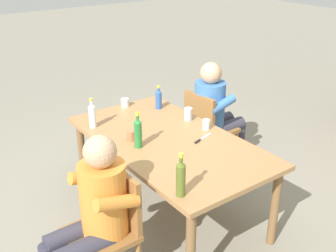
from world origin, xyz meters
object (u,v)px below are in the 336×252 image
Objects in this scene: chair_far_left at (207,126)px; cup_white at (125,103)px; cup_glass at (206,124)px; bottle_olive at (181,178)px; person_in_plaid_shirt at (94,210)px; bottle_green at (138,132)px; chair_near_right at (110,224)px; person_in_white_shirt at (215,109)px; backpack_by_near_side at (103,136)px; table_knife at (202,139)px; bottle_clear at (92,115)px; bottle_blue at (159,99)px; dining_table at (168,147)px; cup_steel at (188,114)px; cup_terracotta at (131,136)px.

chair_far_left is 10.37× the size of cup_white.
cup_white is (-0.90, -0.31, -0.00)m from cup_glass.
chair_far_left is 1.73m from bottle_olive.
chair_far_left reaches higher than cup_glass.
person_in_plaid_shirt reaches higher than chair_far_left.
cup_glass is at bearing 84.46° from bottle_green.
chair_near_right is 0.74× the size of person_in_white_shirt.
chair_far_left and chair_near_right have the same top height.
person_in_white_shirt reaches higher than backpack_by_near_side.
bottle_green is 1.29× the size of table_knife.
bottle_clear is 1.07m from backpack_by_near_side.
chair_near_right is 3.67× the size of bottle_blue.
table_knife is at bearing 101.90° from person_in_plaid_shirt.
backpack_by_near_side is (-0.91, -0.88, -0.42)m from person_in_white_shirt.
person_in_white_shirt is 1.00× the size of person_in_plaid_shirt.
dining_table is 0.46m from cup_steel.
cup_terracotta is 1.33m from backpack_by_near_side.
dining_table is 1.58× the size of person_in_plaid_shirt.
bottle_blue is at bearing 22.12° from backpack_by_near_side.
bottle_green reaches higher than dining_table.
dining_table is 0.74m from bottle_clear.
backpack_by_near_side is (-2.06, 0.47, -0.65)m from bottle_olive.
cup_glass is (-0.38, 1.20, 0.30)m from chair_near_right.
cup_glass reaches higher than dining_table.
cup_steel is (-0.25, -0.00, 0.01)m from cup_glass.
cup_steel is (0.20, -0.42, 0.32)m from chair_far_left.
person_in_white_shirt is 2.46× the size of backpack_by_near_side.
bottle_olive is at bearing -12.77° from backpack_by_near_side.
cup_steel is at bearing 115.77° from person_in_plaid_shirt.
cup_glass is 1.06× the size of cup_terracotta.
bottle_green is at bearing -74.31° from cup_steel.
cup_white is at bearing -117.39° from person_in_white_shirt.
cup_white is 1.04m from table_knife.
chair_far_left is 1.22m from bottle_green.
table_knife is at bearing -7.44° from bottle_blue.
cup_terracotta is (0.43, 0.14, -0.08)m from bottle_clear.
dining_table is 0.72m from bottle_blue.
chair_far_left is 0.87m from table_knife.
bottle_olive reaches higher than cup_white.
cup_steel reaches higher than table_knife.
person_in_plaid_shirt reaches higher than bottle_clear.
cup_glass is 0.95m from cup_white.
bottle_green is at bearing 169.17° from bottle_olive.
bottle_blue reaches higher than cup_terracotta.
chair_near_right is 9.50× the size of cup_glass.
bottle_clear reaches higher than backpack_by_near_side.
cup_terracotta is at bearing -121.47° from dining_table.
chair_near_right is at bearing -62.28° from cup_steel.
backpack_by_near_side is (-1.51, -0.19, -0.52)m from table_knife.
bottle_blue is (-0.19, -0.59, 0.19)m from person_in_white_shirt.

